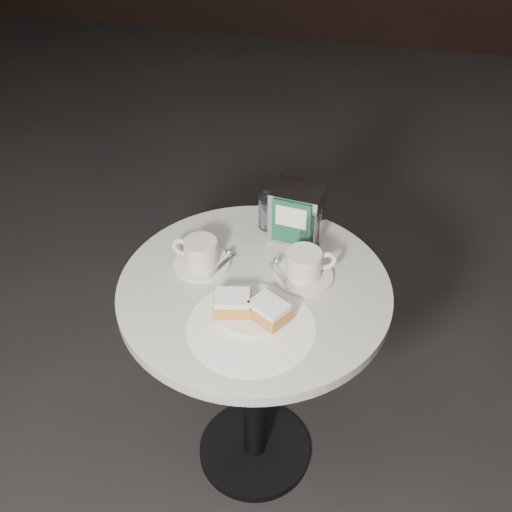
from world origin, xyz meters
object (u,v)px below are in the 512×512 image
object	(u,v)px
water_glass_right	(308,227)
napkin_dispenser	(297,213)
water_glass_left	(270,212)
beignet_plate	(251,308)
coffee_cup_right	(304,267)
cafe_table	(254,339)
coffee_cup_left	(201,255)

from	to	relation	value
water_glass_right	napkin_dispenser	world-z (taller)	napkin_dispenser
water_glass_left	water_glass_right	bearing A→B (deg)	-26.62
beignet_plate	coffee_cup_right	bearing A→B (deg)	58.02
coffee_cup_right	napkin_dispenser	xyz separation A→B (m)	(-0.05, 0.16, 0.04)
napkin_dispenser	water_glass_right	bearing A→B (deg)	-31.44
cafe_table	coffee_cup_left	size ratio (longest dim) A/B	4.46
coffee_cup_left	coffee_cup_right	size ratio (longest dim) A/B	0.83
beignet_plate	water_glass_left	distance (m)	0.36
cafe_table	coffee_cup_left	distance (m)	0.28
water_glass_right	beignet_plate	bearing A→B (deg)	-106.60
water_glass_left	water_glass_right	xyz separation A→B (m)	(0.12, -0.06, 0.01)
water_glass_right	cafe_table	bearing A→B (deg)	-117.56
beignet_plate	napkin_dispenser	distance (m)	0.34
cafe_table	water_glass_left	size ratio (longest dim) A/B	7.43
cafe_table	water_glass_right	size ratio (longest dim) A/B	6.32
beignet_plate	water_glass_left	xyz separation A→B (m)	(-0.03, 0.36, 0.03)
coffee_cup_right	water_glass_right	xyz separation A→B (m)	(-0.01, 0.14, 0.02)
beignet_plate	coffee_cup_right	world-z (taller)	coffee_cup_right
cafe_table	beignet_plate	bearing A→B (deg)	-81.72
coffee_cup_left	water_glass_right	distance (m)	0.30
beignet_plate	coffee_cup_left	world-z (taller)	coffee_cup_left
coffee_cup_right	water_glass_right	distance (m)	0.14
cafe_table	water_glass_right	xyz separation A→B (m)	(0.10, 0.20, 0.26)
cafe_table	napkin_dispenser	xyz separation A→B (m)	(0.07, 0.23, 0.28)
coffee_cup_right	water_glass_left	world-z (taller)	water_glass_left
coffee_cup_left	napkin_dispenser	bearing A→B (deg)	44.77
coffee_cup_left	coffee_cup_right	bearing A→B (deg)	9.14
coffee_cup_left	water_glass_right	bearing A→B (deg)	36.33
water_glass_left	coffee_cup_left	bearing A→B (deg)	-125.15
cafe_table	napkin_dispenser	bearing A→B (deg)	73.15
coffee_cup_left	water_glass_left	distance (m)	0.25
coffee_cup_left	water_glass_right	xyz separation A→B (m)	(0.26, 0.14, 0.02)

